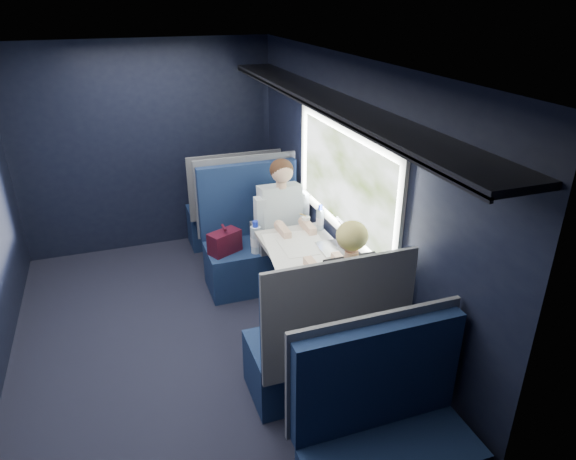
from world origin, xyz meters
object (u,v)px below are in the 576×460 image
object	(u,v)px
table	(303,258)
man	(284,220)
seat_row_back	(386,446)
seat_bay_far	(322,348)
laptop	(339,242)
bottle_small	(320,219)
seat_row_front	(233,211)
woman	(346,292)
cup	(306,222)
seat_bay_near	(254,244)

from	to	relation	value
table	man	bearing A→B (deg)	84.48
table	seat_row_back	bearing A→B (deg)	-95.80
seat_bay_far	man	size ratio (longest dim) A/B	0.95
seat_bay_far	laptop	xyz separation A→B (m)	(0.48, 0.81, 0.39)
seat_row_back	laptop	size ratio (longest dim) A/B	3.68
bottle_small	seat_row_back	bearing A→B (deg)	-102.64
seat_row_front	woman	bearing A→B (deg)	-84.30
man	cup	world-z (taller)	man
cup	man	bearing A→B (deg)	116.69
seat_bay_near	laptop	distance (m)	1.12
man	seat_bay_far	bearing A→B (deg)	-99.03
seat_row_front	laptop	size ratio (longest dim) A/B	3.68
seat_bay_far	laptop	bearing A→B (deg)	59.14
man	seat_bay_near	bearing A→B (deg)	146.87
seat_bay_near	man	bearing A→B (deg)	-33.13
seat_row_front	bottle_small	xyz separation A→B (m)	(0.48, -1.45, 0.44)
cup	laptop	bearing A→B (deg)	-78.37
cup	seat_bay_near	bearing A→B (deg)	132.34
laptop	cup	bearing A→B (deg)	101.63
laptop	seat_row_back	bearing A→B (deg)	-105.62
laptop	bottle_small	bearing A→B (deg)	90.56
seat_bay_far	man	xyz separation A→B (m)	(0.25, 1.57, 0.30)
seat_row_back	cup	world-z (taller)	seat_row_back
seat_bay_far	laptop	size ratio (longest dim) A/B	4.00
seat_bay_far	seat_row_back	world-z (taller)	seat_bay_far
seat_row_back	man	xyz separation A→B (m)	(0.25, 2.50, 0.31)
bottle_small	cup	xyz separation A→B (m)	(-0.10, 0.10, -0.06)
seat_row_front	woman	world-z (taller)	woman
seat_bay_near	laptop	bearing A→B (deg)	-62.09
seat_row_front	laptop	world-z (taller)	seat_row_front
laptop	cup	size ratio (longest dim) A/B	3.24
seat_bay_near	seat_row_back	world-z (taller)	seat_bay_near
seat_bay_far	cup	bearing A→B (deg)	73.88
seat_row_front	bottle_small	size ratio (longest dim) A/B	4.85
seat_bay_far	table	bearing A→B (deg)	78.22
table	cup	distance (m)	0.50
table	bottle_small	distance (m)	0.49
table	woman	size ratio (longest dim) A/B	0.76
seat_row_back	woman	world-z (taller)	woman
seat_bay_near	seat_bay_far	xyz separation A→B (m)	(0.01, -1.74, -0.01)
seat_bay_far	seat_row_back	distance (m)	0.92
table	seat_bay_near	size ratio (longest dim) A/B	0.79
seat_bay_near	seat_row_back	xyz separation A→B (m)	(0.01, -2.67, -0.01)
woman	bottle_small	size ratio (longest dim) A/B	5.53
seat_row_front	table	bearing A→B (deg)	-84.20
man	laptop	world-z (taller)	man
seat_bay_far	seat_row_front	distance (m)	2.67
seat_bay_near	seat_row_front	distance (m)	0.93
bottle_small	seat_row_front	bearing A→B (deg)	108.29
seat_row_front	seat_bay_near	bearing A→B (deg)	-90.65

